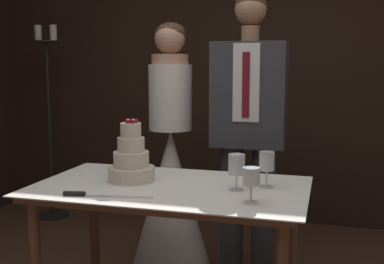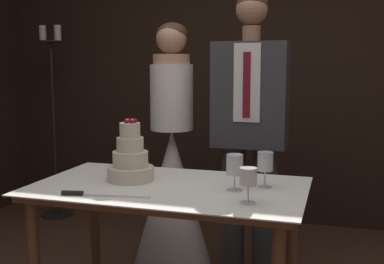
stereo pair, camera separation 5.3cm
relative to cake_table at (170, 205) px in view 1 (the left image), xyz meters
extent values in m
cube|color=black|center=(0.11, 2.05, 0.74)|extent=(5.07, 0.12, 2.85)
cylinder|color=brown|center=(-0.58, 0.30, -0.31)|extent=(0.06, 0.06, 0.74)
cylinder|color=brown|center=(0.58, 0.30, -0.31)|extent=(0.06, 0.06, 0.74)
cube|color=brown|center=(0.00, 0.00, 0.07)|extent=(1.27, 0.72, 0.03)
cube|color=white|center=(0.00, 0.00, 0.09)|extent=(1.33, 0.78, 0.01)
cylinder|color=beige|center=(-0.22, 0.04, 0.13)|extent=(0.24, 0.24, 0.07)
cylinder|color=beige|center=(-0.22, 0.04, 0.21)|extent=(0.18, 0.18, 0.08)
cylinder|color=beige|center=(-0.22, 0.04, 0.28)|extent=(0.14, 0.14, 0.07)
cylinder|color=beige|center=(-0.22, 0.04, 0.36)|extent=(0.10, 0.10, 0.07)
sphere|color=maroon|center=(-0.20, 0.05, 0.40)|extent=(0.02, 0.02, 0.02)
sphere|color=maroon|center=(-0.21, 0.05, 0.40)|extent=(0.02, 0.02, 0.02)
sphere|color=maroon|center=(-0.22, 0.05, 0.40)|extent=(0.02, 0.02, 0.02)
sphere|color=maroon|center=(-0.23, 0.05, 0.40)|extent=(0.02, 0.02, 0.02)
sphere|color=maroon|center=(-0.24, 0.03, 0.40)|extent=(0.02, 0.02, 0.02)
sphere|color=maroon|center=(-0.23, 0.01, 0.40)|extent=(0.02, 0.02, 0.02)
sphere|color=maroon|center=(-0.20, 0.02, 0.40)|extent=(0.02, 0.02, 0.02)
cube|color=silver|center=(-0.16, -0.26, 0.10)|extent=(0.31, 0.08, 0.00)
cylinder|color=black|center=(-0.36, -0.30, 0.11)|extent=(0.10, 0.04, 0.02)
cylinder|color=silver|center=(0.46, 0.10, 0.10)|extent=(0.07, 0.07, 0.00)
cylinder|color=silver|center=(0.46, 0.10, 0.14)|extent=(0.01, 0.01, 0.08)
cylinder|color=silver|center=(0.46, 0.10, 0.23)|extent=(0.07, 0.07, 0.09)
cylinder|color=silver|center=(0.43, -0.19, 0.10)|extent=(0.07, 0.07, 0.00)
cylinder|color=silver|center=(0.43, -0.19, 0.14)|extent=(0.01, 0.01, 0.08)
cylinder|color=silver|center=(0.43, -0.19, 0.21)|extent=(0.07, 0.07, 0.08)
cylinder|color=maroon|center=(0.43, -0.19, 0.19)|extent=(0.06, 0.06, 0.03)
cylinder|color=silver|center=(0.33, 0.00, 0.10)|extent=(0.08, 0.08, 0.00)
cylinder|color=silver|center=(0.33, 0.00, 0.14)|extent=(0.01, 0.01, 0.07)
cylinder|color=silver|center=(0.33, 0.00, 0.22)|extent=(0.08, 0.08, 0.10)
cone|color=white|center=(-0.26, 0.78, -0.21)|extent=(0.54, 0.54, 0.95)
cylinder|color=white|center=(-0.26, 0.78, 0.48)|extent=(0.28, 0.28, 0.43)
cylinder|color=tan|center=(-0.26, 0.78, 0.72)|extent=(0.24, 0.24, 0.06)
sphere|color=tan|center=(-0.26, 0.78, 0.85)|extent=(0.20, 0.20, 0.20)
ellipsoid|color=#472D1E|center=(-0.26, 0.79, 0.88)|extent=(0.20, 0.20, 0.15)
cylinder|color=#38383D|center=(0.16, 0.78, -0.25)|extent=(0.15, 0.15, 0.86)
cylinder|color=#38383D|center=(0.36, 0.78, -0.25)|extent=(0.15, 0.15, 0.86)
cube|color=#38383D|center=(0.26, 0.78, 0.50)|extent=(0.45, 0.24, 0.65)
cube|color=white|center=(0.26, 0.65, 0.58)|extent=(0.16, 0.01, 0.47)
cube|color=maroon|center=(0.26, 0.65, 0.57)|extent=(0.04, 0.01, 0.39)
cylinder|color=#A37556|center=(0.26, 0.78, 0.87)|extent=(0.11, 0.11, 0.09)
sphere|color=#A37556|center=(0.26, 0.78, 1.02)|extent=(0.19, 0.19, 0.19)
ellipsoid|color=#472D1E|center=(0.26, 0.79, 1.05)|extent=(0.19, 0.19, 0.13)
cylinder|color=black|center=(-1.66, 1.56, -0.67)|extent=(0.28, 0.28, 0.02)
cylinder|color=black|center=(-1.66, 1.56, 0.11)|extent=(0.03, 0.03, 1.55)
cylinder|color=black|center=(-1.66, 1.56, 0.89)|extent=(0.22, 0.22, 0.01)
cylinder|color=white|center=(-1.73, 1.56, 0.96)|extent=(0.06, 0.06, 0.13)
cylinder|color=white|center=(-1.58, 1.56, 0.96)|extent=(0.06, 0.06, 0.13)
camera|label=1|loc=(0.74, -2.18, 0.68)|focal=45.00mm
camera|label=2|loc=(0.79, -2.17, 0.68)|focal=45.00mm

